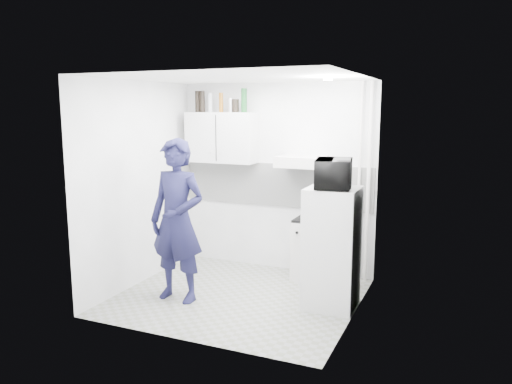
% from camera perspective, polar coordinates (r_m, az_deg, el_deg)
% --- Properties ---
extents(floor, '(2.80, 2.80, 0.00)m').
position_cam_1_polar(floor, '(6.19, -2.03, -11.86)').
color(floor, gray).
rests_on(floor, ground).
extents(ceiling, '(2.80, 2.80, 0.00)m').
position_cam_1_polar(ceiling, '(5.76, -2.19, 12.95)').
color(ceiling, white).
rests_on(ceiling, wall_back).
extents(wall_back, '(2.80, 0.00, 2.80)m').
position_cam_1_polar(wall_back, '(6.97, 2.28, 1.67)').
color(wall_back, white).
rests_on(wall_back, floor).
extents(wall_left, '(0.00, 2.60, 2.60)m').
position_cam_1_polar(wall_left, '(6.55, -13.25, 0.90)').
color(wall_left, white).
rests_on(wall_left, floor).
extents(wall_right, '(0.00, 2.60, 2.60)m').
position_cam_1_polar(wall_right, '(5.40, 11.46, -0.88)').
color(wall_right, white).
rests_on(wall_right, floor).
extents(person, '(0.71, 0.48, 1.92)m').
position_cam_1_polar(person, '(5.91, -8.99, -3.25)').
color(person, '#161536').
rests_on(person, floor).
extents(stove, '(0.50, 0.50, 0.79)m').
position_cam_1_polar(stove, '(6.73, 6.58, -6.55)').
color(stove, silver).
rests_on(stove, floor).
extents(fridge, '(0.58, 0.58, 1.38)m').
position_cam_1_polar(fridge, '(5.76, 8.67, -6.34)').
color(fridge, silver).
rests_on(fridge, floor).
extents(stove_top, '(0.48, 0.48, 0.03)m').
position_cam_1_polar(stove_top, '(6.63, 6.65, -3.13)').
color(stove_top, black).
rests_on(stove_top, stove).
extents(saucepan, '(0.16, 0.16, 0.09)m').
position_cam_1_polar(saucepan, '(6.62, 7.53, -2.66)').
color(saucepan, silver).
rests_on(saucepan, stove_top).
extents(microwave, '(0.65, 0.50, 0.32)m').
position_cam_1_polar(microwave, '(5.59, 8.89, 2.10)').
color(microwave, black).
rests_on(microwave, fridge).
extents(bottle_a, '(0.07, 0.07, 0.30)m').
position_cam_1_polar(bottle_a, '(7.23, -6.69, 10.23)').
color(bottle_a, black).
rests_on(bottle_a, upper_cabinet).
extents(bottle_b, '(0.08, 0.08, 0.29)m').
position_cam_1_polar(bottle_b, '(7.20, -6.18, 10.23)').
color(bottle_b, black).
rests_on(bottle_b, upper_cabinet).
extents(bottle_c, '(0.06, 0.06, 0.27)m').
position_cam_1_polar(bottle_c, '(7.13, -5.26, 10.13)').
color(bottle_c, '#B2B7BC').
rests_on(bottle_c, upper_cabinet).
extents(bottle_d, '(0.06, 0.06, 0.27)m').
position_cam_1_polar(bottle_d, '(7.05, -4.01, 10.17)').
color(bottle_d, brown).
rests_on(bottle_d, upper_cabinet).
extents(canister_a, '(0.08, 0.08, 0.19)m').
position_cam_1_polar(canister_a, '(6.99, -2.94, 9.88)').
color(canister_a, silver).
rests_on(canister_a, upper_cabinet).
extents(canister_b, '(0.09, 0.09, 0.18)m').
position_cam_1_polar(canister_b, '(6.95, -2.36, 9.82)').
color(canister_b, black).
rests_on(canister_b, upper_cabinet).
extents(bottle_e, '(0.08, 0.08, 0.32)m').
position_cam_1_polar(bottle_e, '(6.90, -1.37, 10.42)').
color(bottle_e, '#144C1E').
rests_on(bottle_e, upper_cabinet).
extents(upper_cabinet, '(1.00, 0.35, 0.70)m').
position_cam_1_polar(upper_cabinet, '(7.06, -3.93, 6.24)').
color(upper_cabinet, silver).
rests_on(upper_cabinet, wall_back).
extents(range_hood, '(0.60, 0.50, 0.14)m').
position_cam_1_polar(range_hood, '(6.56, 5.20, 3.50)').
color(range_hood, silver).
rests_on(range_hood, wall_back).
extents(backsplash, '(2.74, 0.03, 0.60)m').
position_cam_1_polar(backsplash, '(6.97, 2.23, 0.84)').
color(backsplash, white).
rests_on(backsplash, wall_back).
extents(pipe_a, '(0.05, 0.05, 2.60)m').
position_cam_1_polar(pipe_a, '(6.55, 12.71, 0.92)').
color(pipe_a, silver).
rests_on(pipe_a, floor).
extents(pipe_b, '(0.04, 0.04, 2.60)m').
position_cam_1_polar(pipe_b, '(6.57, 11.68, 0.98)').
color(pipe_b, silver).
rests_on(pipe_b, floor).
extents(ceiling_spot_fixture, '(0.10, 0.10, 0.02)m').
position_cam_1_polar(ceiling_spot_fixture, '(5.60, 8.23, 12.64)').
color(ceiling_spot_fixture, white).
rests_on(ceiling_spot_fixture, ceiling).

